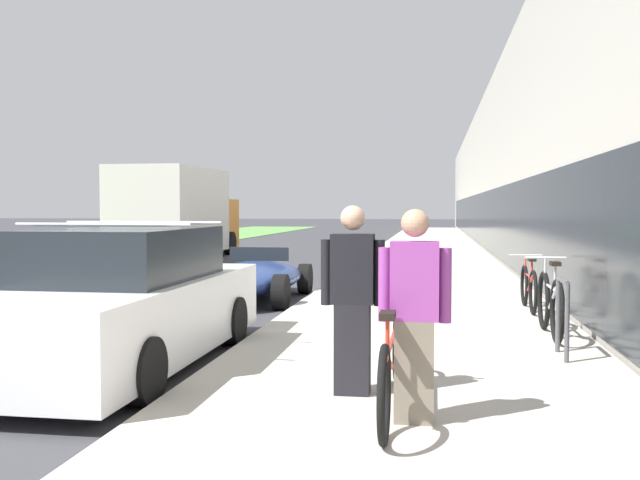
# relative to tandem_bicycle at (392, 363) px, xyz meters

# --- Properties ---
(sidewalk_slab) EXTENTS (4.21, 70.00, 0.10)m
(sidewalk_slab) POSITION_rel_tandem_bicycle_xyz_m (0.15, 19.35, -0.42)
(sidewalk_slab) COLOR #BCB5A5
(sidewalk_slab) RESTS_ON ground
(storefront_facade) EXTENTS (10.01, 70.00, 6.34)m
(storefront_facade) POSITION_rel_tandem_bicycle_xyz_m (7.29, 27.35, 2.69)
(storefront_facade) COLOR #BCB7AD
(storefront_facade) RESTS_ON ground
(lawn_strip) EXTENTS (6.16, 70.00, 0.03)m
(lawn_strip) POSITION_rel_tandem_bicycle_xyz_m (-13.14, 23.35, -0.46)
(lawn_strip) COLOR #5B9347
(lawn_strip) RESTS_ON ground
(tandem_bicycle) EXTENTS (0.52, 2.44, 0.86)m
(tandem_bicycle) POSITION_rel_tandem_bicycle_xyz_m (0.00, 0.00, 0.00)
(tandem_bicycle) COLOR black
(tandem_bicycle) RESTS_ON sidewalk_slab
(person_rider) EXTENTS (0.54, 0.21, 1.59)m
(person_rider) POSITION_rel_tandem_bicycle_xyz_m (0.18, -0.31, 0.43)
(person_rider) COLOR #756B5B
(person_rider) RESTS_ON sidewalk_slab
(person_bystander) EXTENTS (0.55, 0.22, 1.62)m
(person_bystander) POSITION_rel_tandem_bicycle_xyz_m (-0.36, 0.42, 0.44)
(person_bystander) COLOR black
(person_bystander) RESTS_ON sidewalk_slab
(bike_rack_hoop) EXTENTS (0.05, 0.60, 0.84)m
(bike_rack_hoop) POSITION_rel_tandem_bicycle_xyz_m (1.69, 2.27, 0.14)
(bike_rack_hoop) COLOR #4C4C51
(bike_rack_hoop) RESTS_ON sidewalk_slab
(cruiser_bike_nearest) EXTENTS (0.52, 1.80, 0.97)m
(cruiser_bike_nearest) POSITION_rel_tandem_bicycle_xyz_m (1.76, 3.54, 0.03)
(cruiser_bike_nearest) COLOR black
(cruiser_bike_nearest) RESTS_ON sidewalk_slab
(cruiser_bike_middle) EXTENTS (0.52, 1.71, 0.85)m
(cruiser_bike_middle) POSITION_rel_tandem_bicycle_xyz_m (1.80, 5.88, -0.01)
(cruiser_bike_middle) COLOR black
(cruiser_bike_middle) RESTS_ON sidewalk_slab
(parked_sedan_curbside) EXTENTS (1.83, 4.59, 1.55)m
(parked_sedan_curbside) POSITION_rel_tandem_bicycle_xyz_m (-2.91, 1.49, 0.21)
(parked_sedan_curbside) COLOR white
(parked_sedan_curbside) RESTS_ON ground
(vintage_roadster_curbside) EXTENTS (1.76, 3.93, 0.95)m
(vintage_roadster_curbside) POSITION_rel_tandem_bicycle_xyz_m (-2.96, 7.10, -0.06)
(vintage_roadster_curbside) COLOR navy
(vintage_roadster_curbside) RESTS_ON ground
(moving_truck) EXTENTS (2.57, 6.74, 3.01)m
(moving_truck) POSITION_rel_tandem_bicycle_xyz_m (-8.23, 17.33, 1.05)
(moving_truck) COLOR orange
(moving_truck) RESTS_ON ground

